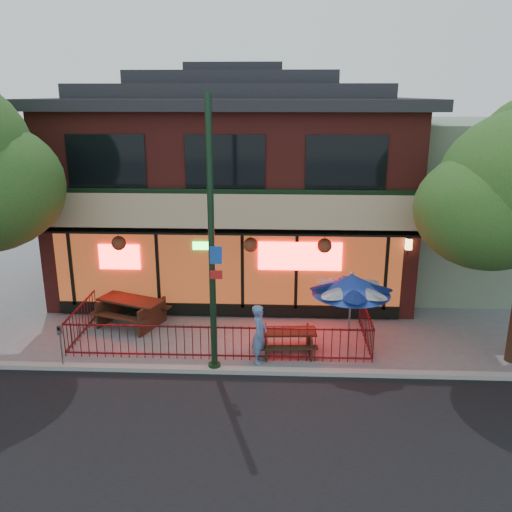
{
  "coord_description": "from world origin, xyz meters",
  "views": [
    {
      "loc": [
        1.66,
        -13.07,
        6.97
      ],
      "look_at": [
        0.98,
        2.0,
        2.42
      ],
      "focal_mm": 38.0,
      "sensor_mm": 36.0,
      "label": 1
    }
  ],
  "objects": [
    {
      "name": "neighbor_building",
      "position": [
        9.0,
        7.7,
        3.0
      ],
      "size": [
        6.0,
        7.0,
        6.0
      ],
      "primitive_type": "cube",
      "color": "slate",
      "rests_on": "ground"
    },
    {
      "name": "restaurant_building",
      "position": [
        0.0,
        7.11,
        4.13
      ],
      "size": [
        12.96,
        9.49,
        8.05
      ],
      "color": "maroon",
      "rests_on": "ground"
    },
    {
      "name": "picnic_table_left",
      "position": [
        -2.93,
        2.4,
        0.56
      ],
      "size": [
        2.42,
        2.16,
        0.86
      ],
      "color": "#362113",
      "rests_on": "ground"
    },
    {
      "name": "curb",
      "position": [
        0.0,
        -0.5,
        0.06
      ],
      "size": [
        80.0,
        0.25,
        0.12
      ],
      "primitive_type": "cube",
      "color": "#999993",
      "rests_on": "ground"
    },
    {
      "name": "patio_fence",
      "position": [
        0.0,
        0.5,
        0.63
      ],
      "size": [
        8.44,
        2.62,
        1.0
      ],
      "color": "#4D1015",
      "rests_on": "ground"
    },
    {
      "name": "street_light",
      "position": [
        0.0,
        -0.4,
        3.15
      ],
      "size": [
        0.43,
        0.32,
        7.0
      ],
      "color": "black",
      "rests_on": "ground"
    },
    {
      "name": "picnic_table_right",
      "position": [
        1.92,
        0.7,
        0.44
      ],
      "size": [
        1.63,
        1.29,
        0.67
      ],
      "color": "#351E12",
      "rests_on": "ground"
    },
    {
      "name": "patio_umbrella",
      "position": [
        3.6,
        0.7,
        2.06
      ],
      "size": [
        2.11,
        2.11,
        2.41
      ],
      "color": "gray",
      "rests_on": "ground"
    },
    {
      "name": "parking_meter_near",
      "position": [
        -4.0,
        -0.48,
        0.83
      ],
      "size": [
        0.11,
        0.1,
        1.23
      ],
      "color": "gray",
      "rests_on": "ground"
    },
    {
      "name": "ground",
      "position": [
        0.0,
        0.0,
        0.0
      ],
      "size": [
        80.0,
        80.0,
        0.0
      ],
      "primitive_type": "plane",
      "color": "gray",
      "rests_on": "ground"
    },
    {
      "name": "pedestrian",
      "position": [
        1.16,
        0.1,
        0.82
      ],
      "size": [
        0.49,
        0.66,
        1.65
      ],
      "primitive_type": "imported",
      "rotation": [
        0.0,
        0.0,
        1.4
      ],
      "color": "#5677AD",
      "rests_on": "ground"
    }
  ]
}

